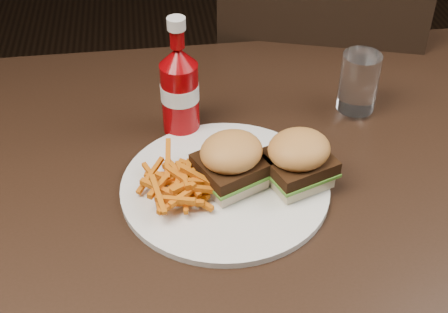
{
  "coord_description": "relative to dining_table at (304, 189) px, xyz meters",
  "views": [
    {
      "loc": [
        -0.2,
        -0.64,
        1.32
      ],
      "look_at": [
        -0.11,
        0.0,
        0.8
      ],
      "focal_mm": 50.0,
      "sensor_mm": 36.0,
      "label": 1
    }
  ],
  "objects": [
    {
      "name": "tumbler",
      "position": [
        0.12,
        0.15,
        0.08
      ],
      "size": [
        0.07,
        0.07,
        0.09
      ],
      "primitive_type": "cylinder",
      "rotation": [
        0.0,
        0.0,
        0.16
      ],
      "color": "white",
      "rests_on": "dining_table"
    },
    {
      "name": "sandwich_half_b",
      "position": [
        -0.02,
        -0.02,
        0.04
      ],
      "size": [
        0.1,
        0.09,
        0.02
      ],
      "primitive_type": "cube",
      "rotation": [
        0.0,
        0.0,
        0.36
      ],
      "color": "beige",
      "rests_on": "plate"
    },
    {
      "name": "chair_far",
      "position": [
        0.17,
        0.55,
        -0.3
      ],
      "size": [
        0.51,
        0.51,
        0.04
      ],
      "primitive_type": "cube",
      "rotation": [
        0.0,
        0.0,
        2.83
      ],
      "color": "black",
      "rests_on": "ground"
    },
    {
      "name": "plate",
      "position": [
        -0.11,
        -0.01,
        0.03
      ],
      "size": [
        0.28,
        0.28,
        0.01
      ],
      "primitive_type": "cylinder",
      "color": "white",
      "rests_on": "dining_table"
    },
    {
      "name": "ketchup_bottle",
      "position": [
        -0.16,
        0.13,
        0.08
      ],
      "size": [
        0.07,
        0.07,
        0.11
      ],
      "primitive_type": "cylinder",
      "rotation": [
        0.0,
        0.0,
        0.39
      ],
      "color": "#810206",
      "rests_on": "dining_table"
    },
    {
      "name": "dining_table",
      "position": [
        0.0,
        0.0,
        0.0
      ],
      "size": [
        1.2,
        0.8,
        0.04
      ],
      "primitive_type": "cube",
      "color": "black",
      "rests_on": "ground"
    },
    {
      "name": "fries_pile",
      "position": [
        -0.18,
        -0.02,
        0.05
      ],
      "size": [
        0.1,
        0.1,
        0.04
      ],
      "primitive_type": null,
      "rotation": [
        0.0,
        0.0,
        -0.09
      ],
      "color": "orange",
      "rests_on": "plate"
    },
    {
      "name": "sandwich_half_a",
      "position": [
        -0.11,
        -0.01,
        0.04
      ],
      "size": [
        0.1,
        0.1,
        0.02
      ],
      "primitive_type": "cube",
      "rotation": [
        0.0,
        0.0,
        0.44
      ],
      "color": "beige",
      "rests_on": "plate"
    }
  ]
}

